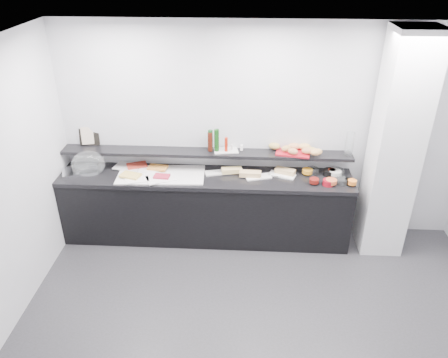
# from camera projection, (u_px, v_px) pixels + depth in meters

# --- Properties ---
(ground) EXTENTS (5.00, 5.00, 0.00)m
(ground) POSITION_uv_depth(u_px,v_px,m) (261.00, 341.00, 4.27)
(ground) COLOR #2D2D30
(ground) RESTS_ON ground
(back_wall) EXTENTS (5.00, 0.02, 2.70)m
(back_wall) POSITION_uv_depth(u_px,v_px,m) (263.00, 134.00, 5.37)
(back_wall) COLOR silver
(back_wall) RESTS_ON ground
(ceiling) EXTENTS (5.00, 5.00, 0.00)m
(ceiling) POSITION_uv_depth(u_px,v_px,m) (278.00, 65.00, 2.97)
(ceiling) COLOR white
(ceiling) RESTS_ON back_wall
(column) EXTENTS (0.50, 0.50, 2.70)m
(column) POSITION_uv_depth(u_px,v_px,m) (395.00, 149.00, 4.99)
(column) COLOR silver
(column) RESTS_ON ground
(buffet_cabinet) EXTENTS (3.60, 0.60, 0.85)m
(buffet_cabinet) POSITION_uv_depth(u_px,v_px,m) (206.00, 208.00, 5.59)
(buffet_cabinet) COLOR black
(buffet_cabinet) RESTS_ON ground
(counter_top) EXTENTS (3.62, 0.62, 0.05)m
(counter_top) POSITION_uv_depth(u_px,v_px,m) (205.00, 178.00, 5.38)
(counter_top) COLOR black
(counter_top) RESTS_ON buffet_cabinet
(wall_shelf) EXTENTS (3.60, 0.25, 0.04)m
(wall_shelf) POSITION_uv_depth(u_px,v_px,m) (206.00, 153.00, 5.41)
(wall_shelf) COLOR black
(wall_shelf) RESTS_ON back_wall
(cloche_base) EXTENTS (0.49, 0.41, 0.04)m
(cloche_base) POSITION_uv_depth(u_px,v_px,m) (80.00, 171.00, 5.43)
(cloche_base) COLOR silver
(cloche_base) RESTS_ON counter_top
(cloche_dome) EXTENTS (0.47, 0.38, 0.34)m
(cloche_dome) POSITION_uv_depth(u_px,v_px,m) (88.00, 164.00, 5.37)
(cloche_dome) COLOR white
(cloche_dome) RESTS_ON cloche_base
(linen_runner) EXTENTS (1.08, 0.55, 0.01)m
(linen_runner) POSITION_uv_depth(u_px,v_px,m) (161.00, 175.00, 5.37)
(linen_runner) COLOR white
(linen_runner) RESTS_ON counter_top
(platter_meat_a) EXTENTS (0.37, 0.29, 0.01)m
(platter_meat_a) POSITION_uv_depth(u_px,v_px,m) (128.00, 166.00, 5.54)
(platter_meat_a) COLOR white
(platter_meat_a) RESTS_ON linen_runner
(food_meat_a) EXTENTS (0.29, 0.24, 0.02)m
(food_meat_a) POSITION_uv_depth(u_px,v_px,m) (137.00, 165.00, 5.53)
(food_meat_a) COLOR maroon
(food_meat_a) RESTS_ON platter_meat_a
(platter_salmon) EXTENTS (0.30, 0.24, 0.01)m
(platter_salmon) POSITION_uv_depth(u_px,v_px,m) (149.00, 169.00, 5.47)
(platter_salmon) COLOR white
(platter_salmon) RESTS_ON linen_runner
(food_salmon) EXTENTS (0.26, 0.18, 0.02)m
(food_salmon) POSITION_uv_depth(u_px,v_px,m) (158.00, 167.00, 5.47)
(food_salmon) COLOR orange
(food_salmon) RESTS_ON platter_salmon
(platter_cheese) EXTENTS (0.32, 0.26, 0.01)m
(platter_cheese) POSITION_uv_depth(u_px,v_px,m) (137.00, 179.00, 5.24)
(platter_cheese) COLOR white
(platter_cheese) RESTS_ON linen_runner
(food_cheese) EXTENTS (0.27, 0.22, 0.02)m
(food_cheese) POSITION_uv_depth(u_px,v_px,m) (131.00, 175.00, 5.29)
(food_cheese) COLOR #DCB855
(food_cheese) RESTS_ON platter_cheese
(platter_meat_b) EXTENTS (0.40, 0.35, 0.01)m
(platter_meat_b) POSITION_uv_depth(u_px,v_px,m) (161.00, 178.00, 5.26)
(platter_meat_b) COLOR white
(platter_meat_b) RESTS_ON linen_runner
(food_meat_b) EXTENTS (0.20, 0.14, 0.02)m
(food_meat_b) POSITION_uv_depth(u_px,v_px,m) (162.00, 176.00, 5.27)
(food_meat_b) COLOR maroon
(food_meat_b) RESTS_ON platter_meat_b
(sandwich_plate_left) EXTENTS (0.33, 0.20, 0.01)m
(sandwich_plate_left) POSITION_uv_depth(u_px,v_px,m) (218.00, 173.00, 5.42)
(sandwich_plate_left) COLOR silver
(sandwich_plate_left) RESTS_ON counter_top
(sandwich_food_left) EXTENTS (0.26, 0.14, 0.06)m
(sandwich_food_left) POSITION_uv_depth(u_px,v_px,m) (232.00, 170.00, 5.39)
(sandwich_food_left) COLOR #E5C578
(sandwich_food_left) RESTS_ON sandwich_plate_left
(tongs_left) EXTENTS (0.16, 0.01, 0.01)m
(tongs_left) POSITION_uv_depth(u_px,v_px,m) (220.00, 172.00, 5.42)
(tongs_left) COLOR #B1B3B8
(tongs_left) RESTS_ON sandwich_plate_left
(sandwich_plate_mid) EXTENTS (0.34, 0.22, 0.01)m
(sandwich_plate_mid) POSITION_uv_depth(u_px,v_px,m) (258.00, 177.00, 5.32)
(sandwich_plate_mid) COLOR white
(sandwich_plate_mid) RESTS_ON counter_top
(sandwich_food_mid) EXTENTS (0.27, 0.11, 0.06)m
(sandwich_food_mid) POSITION_uv_depth(u_px,v_px,m) (250.00, 174.00, 5.31)
(sandwich_food_mid) COLOR tan
(sandwich_food_mid) RESTS_ON sandwich_plate_mid
(tongs_mid) EXTENTS (0.16, 0.03, 0.01)m
(tongs_mid) POSITION_uv_depth(u_px,v_px,m) (255.00, 178.00, 5.28)
(tongs_mid) COLOR #B3B4BA
(tongs_mid) RESTS_ON sandwich_plate_mid
(sandwich_plate_right) EXTENTS (0.35, 0.25, 0.01)m
(sandwich_plate_right) POSITION_uv_depth(u_px,v_px,m) (282.00, 175.00, 5.37)
(sandwich_plate_right) COLOR white
(sandwich_plate_right) RESTS_ON counter_top
(sandwich_food_right) EXTENTS (0.26, 0.18, 0.06)m
(sandwich_food_right) POSITION_uv_depth(u_px,v_px,m) (285.00, 171.00, 5.38)
(sandwich_food_right) COLOR #DCB073
(sandwich_food_right) RESTS_ON sandwich_plate_right
(tongs_right) EXTENTS (0.16, 0.04, 0.01)m
(tongs_right) POSITION_uv_depth(u_px,v_px,m) (280.00, 176.00, 5.31)
(tongs_right) COLOR #AAADB0
(tongs_right) RESTS_ON sandwich_plate_right
(bowl_glass_fruit) EXTENTS (0.17, 0.17, 0.07)m
(bowl_glass_fruit) POSITION_uv_depth(u_px,v_px,m) (313.00, 171.00, 5.40)
(bowl_glass_fruit) COLOR silver
(bowl_glass_fruit) RESTS_ON counter_top
(fill_glass_fruit) EXTENTS (0.15, 0.15, 0.05)m
(fill_glass_fruit) POSITION_uv_depth(u_px,v_px,m) (307.00, 171.00, 5.37)
(fill_glass_fruit) COLOR orange
(fill_glass_fruit) RESTS_ON bowl_glass_fruit
(bowl_black_jam) EXTENTS (0.19, 0.19, 0.07)m
(bowl_black_jam) POSITION_uv_depth(u_px,v_px,m) (329.00, 172.00, 5.37)
(bowl_black_jam) COLOR black
(bowl_black_jam) RESTS_ON counter_top
(fill_black_jam) EXTENTS (0.12, 0.12, 0.05)m
(fill_black_jam) POSITION_uv_depth(u_px,v_px,m) (332.00, 171.00, 5.37)
(fill_black_jam) COLOR #4F140B
(fill_black_jam) RESTS_ON bowl_black_jam
(bowl_glass_cream) EXTENTS (0.20, 0.20, 0.07)m
(bowl_glass_cream) POSITION_uv_depth(u_px,v_px,m) (336.00, 172.00, 5.37)
(bowl_glass_cream) COLOR white
(bowl_glass_cream) RESTS_ON counter_top
(fill_glass_cream) EXTENTS (0.19, 0.19, 0.05)m
(fill_glass_cream) POSITION_uv_depth(u_px,v_px,m) (335.00, 173.00, 5.34)
(fill_glass_cream) COLOR silver
(fill_glass_cream) RESTS_ON bowl_glass_cream
(bowl_red_jam) EXTENTS (0.16, 0.16, 0.07)m
(bowl_red_jam) POSITION_uv_depth(u_px,v_px,m) (328.00, 182.00, 5.14)
(bowl_red_jam) COLOR maroon
(bowl_red_jam) RESTS_ON counter_top
(fill_red_jam) EXTENTS (0.14, 0.14, 0.05)m
(fill_red_jam) POSITION_uv_depth(u_px,v_px,m) (314.00, 181.00, 5.16)
(fill_red_jam) COLOR #5B110D
(fill_red_jam) RESTS_ON bowl_red_jam
(bowl_glass_salmon) EXTENTS (0.16, 0.16, 0.07)m
(bowl_glass_salmon) POSITION_uv_depth(u_px,v_px,m) (342.00, 181.00, 5.17)
(bowl_glass_salmon) COLOR white
(bowl_glass_salmon) RESTS_ON counter_top
(fill_glass_salmon) EXTENTS (0.17, 0.17, 0.05)m
(fill_glass_salmon) POSITION_uv_depth(u_px,v_px,m) (331.00, 181.00, 5.14)
(fill_glass_salmon) COLOR #CA5B31
(fill_glass_salmon) RESTS_ON bowl_glass_salmon
(bowl_black_fruit) EXTENTS (0.14, 0.14, 0.07)m
(bowl_black_fruit) POSITION_uv_depth(u_px,v_px,m) (349.00, 181.00, 5.17)
(bowl_black_fruit) COLOR black
(bowl_black_fruit) RESTS_ON counter_top
(fill_black_fruit) EXTENTS (0.13, 0.13, 0.05)m
(fill_black_fruit) POSITION_uv_depth(u_px,v_px,m) (352.00, 182.00, 5.13)
(fill_black_fruit) COLOR orange
(fill_black_fruit) RESTS_ON bowl_black_fruit
(framed_print) EXTENTS (0.25, 0.09, 0.26)m
(framed_print) POSITION_uv_depth(u_px,v_px,m) (89.00, 135.00, 5.52)
(framed_print) COLOR black
(framed_print) RESTS_ON wall_shelf
(print_art) EXTENTS (0.18, 0.09, 0.22)m
(print_art) POSITION_uv_depth(u_px,v_px,m) (88.00, 136.00, 5.50)
(print_art) COLOR #C5A78E
(print_art) RESTS_ON framed_print
(condiment_tray) EXTENTS (0.32, 0.23, 0.01)m
(condiment_tray) POSITION_uv_depth(u_px,v_px,m) (226.00, 151.00, 5.40)
(condiment_tray) COLOR silver
(condiment_tray) RESTS_ON wall_shelf
(bottle_green_a) EXTENTS (0.07, 0.07, 0.26)m
(bottle_green_a) POSITION_uv_depth(u_px,v_px,m) (210.00, 140.00, 5.34)
(bottle_green_a) COLOR #0F3816
(bottle_green_a) RESTS_ON condiment_tray
(bottle_brown) EXTENTS (0.07, 0.07, 0.24)m
(bottle_brown) POSITION_uv_depth(u_px,v_px,m) (210.00, 142.00, 5.33)
(bottle_brown) COLOR #3C140A
(bottle_brown) RESTS_ON condiment_tray
(bottle_green_b) EXTENTS (0.06, 0.06, 0.28)m
(bottle_green_b) POSITION_uv_depth(u_px,v_px,m) (217.00, 140.00, 5.32)
(bottle_green_b) COLOR #103C10
(bottle_green_b) RESTS_ON condiment_tray
(bottle_hot) EXTENTS (0.05, 0.05, 0.18)m
(bottle_hot) POSITION_uv_depth(u_px,v_px,m) (226.00, 144.00, 5.33)
(bottle_hot) COLOR #A71E0B
(bottle_hot) RESTS_ON condiment_tray
(shaker_salt) EXTENTS (0.03, 0.03, 0.07)m
(shaker_salt) POSITION_uv_depth(u_px,v_px,m) (232.00, 147.00, 5.39)
(shaker_salt) COLOR white
(shaker_salt) RESTS_ON condiment_tray
(shaker_pepper) EXTENTS (0.04, 0.04, 0.07)m
(shaker_pepper) POSITION_uv_depth(u_px,v_px,m) (242.00, 148.00, 5.38)
(shaker_pepper) COLOR white
(shaker_pepper) RESTS_ON condiment_tray
(bread_tray) EXTENTS (0.45, 0.35, 0.02)m
(bread_tray) POSITION_uv_depth(u_px,v_px,m) (293.00, 152.00, 5.36)
(bread_tray) COLOR #A3111F
(bread_tray) RESTS_ON wall_shelf
(bread_roll_nw) EXTENTS (0.17, 0.14, 0.08)m
(bread_roll_nw) POSITION_uv_depth(u_px,v_px,m) (274.00, 146.00, 5.39)
(bread_roll_nw) COLOR #B09243
(bread_roll_nw) RESTS_ON bread_tray
(bread_roll_n) EXTENTS (0.16, 0.10, 0.08)m
(bread_roll_n) POSITION_uv_depth(u_px,v_px,m) (294.00, 146.00, 5.38)
(bread_roll_n) COLOR #C77E4C
(bread_roll_n) RESTS_ON bread_tray
(bread_roll_ne) EXTENTS (0.16, 0.11, 0.08)m
(bread_roll_ne) POSITION_uv_depth(u_px,v_px,m) (305.00, 147.00, 5.37)
(bread_roll_ne) COLOR tan
(bread_roll_ne) RESTS_ON bread_tray
(bread_roll_sw) EXTENTS (0.15, 0.12, 0.08)m
(bread_roll_sw) POSITION_uv_depth(u_px,v_px,m) (293.00, 151.00, 5.25)
(bread_roll_sw) COLOR #B97346
(bread_roll_sw) RESTS_ON bread_tray
(bread_roll_s) EXTENTS (0.15, 0.10, 0.08)m
(bread_roll_s) POSITION_uv_depth(u_px,v_px,m) (308.00, 151.00, 5.27)
(bread_roll_s) COLOR #AD6E42
(bread_roll_s) RESTS_ON bread_tray
(bread_roll_se) EXTENTS (0.18, 0.15, 0.08)m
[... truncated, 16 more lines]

